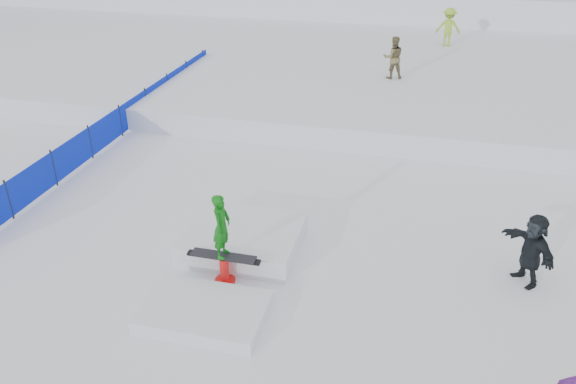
% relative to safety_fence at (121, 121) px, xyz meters
% --- Properties ---
extents(ground, '(120.00, 120.00, 0.00)m').
position_rel_safety_fence_xyz_m(ground, '(6.50, -6.60, -0.55)').
color(ground, white).
extents(snow_midrise, '(50.00, 18.00, 0.80)m').
position_rel_safety_fence_xyz_m(snow_midrise, '(6.50, 9.40, -0.15)').
color(snow_midrise, white).
rests_on(snow_midrise, ground).
extents(safety_fence, '(0.05, 16.00, 1.10)m').
position_rel_safety_fence_xyz_m(safety_fence, '(0.00, 0.00, 0.00)').
color(safety_fence, '#0921C7').
rests_on(safety_fence, ground).
extents(walker_olive, '(0.95, 0.83, 1.65)m').
position_rel_safety_fence_xyz_m(walker_olive, '(8.58, 6.33, 1.08)').
color(walker_olive, olive).
rests_on(walker_olive, snow_midrise).
extents(walker_ygreen, '(1.16, 0.68, 1.77)m').
position_rel_safety_fence_xyz_m(walker_ygreen, '(10.71, 12.35, 1.14)').
color(walker_ygreen, '#9CCD31').
rests_on(walker_ygreen, snow_midrise).
extents(spectator_dark, '(1.21, 1.55, 1.64)m').
position_rel_safety_fence_xyz_m(spectator_dark, '(12.43, -5.34, 0.27)').
color(spectator_dark, black).
rests_on(spectator_dark, ground).
extents(jib_rail_feature, '(2.60, 4.40, 2.11)m').
position_rel_safety_fence_xyz_m(jib_rail_feature, '(6.17, -6.32, -0.25)').
color(jib_rail_feature, white).
rests_on(jib_rail_feature, ground).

